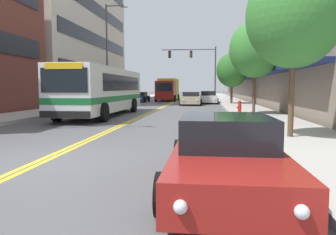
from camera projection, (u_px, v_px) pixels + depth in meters
name	position (u px, v px, depth m)	size (l,w,h in m)	color
ground_plane	(176.00, 101.00, 44.58)	(240.00, 240.00, 0.00)	#565659
sidewalk_left	(125.00, 100.00, 45.38)	(3.32, 106.00, 0.16)	#B2ADA5
sidewalk_right	(230.00, 100.00, 43.77)	(3.32, 106.00, 0.16)	#B2ADA5
centre_line	(176.00, 101.00, 44.58)	(0.34, 106.00, 0.01)	yellow
storefront_row_right	(276.00, 62.00, 42.66)	(9.10, 68.00, 10.14)	gray
city_bus	(103.00, 89.00, 20.84)	(2.85, 11.57, 2.94)	silver
car_navy_parked_left_near	(139.00, 97.00, 41.27)	(2.15, 4.67, 1.25)	#19234C
car_red_parked_right_foreground	(226.00, 155.00, 5.77)	(2.07, 4.68, 1.26)	maroon
car_white_parked_right_mid	(208.00, 98.00, 37.15)	(2.16, 4.93, 1.41)	white
car_beige_moving_lead	(191.00, 99.00, 33.74)	(2.21, 4.45, 1.34)	#BCAD89
box_truck	(168.00, 89.00, 44.89)	(2.72, 7.77, 3.01)	maroon
traffic_signal_mast	(197.00, 62.00, 43.47)	(7.25, 0.38, 7.18)	#47474C
street_lamp_left_far	(109.00, 48.00, 30.59)	(2.18, 0.28, 9.47)	#47474C
street_tree_right_near	(294.00, 16.00, 10.44)	(3.05, 3.05, 5.58)	brown
street_tree_right_mid	(255.00, 49.00, 19.97)	(3.12, 3.12, 5.66)	brown
street_tree_right_far	(232.00, 70.00, 33.71)	(3.18, 3.18, 5.17)	brown
fire_hydrant	(240.00, 108.00, 19.46)	(0.29, 0.21, 0.86)	red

